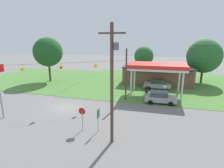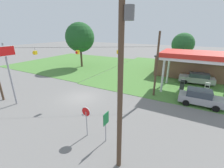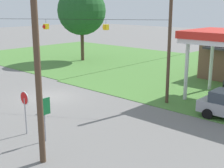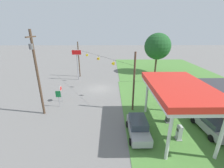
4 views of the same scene
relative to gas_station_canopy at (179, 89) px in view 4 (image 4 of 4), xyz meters
The scene contains 13 objects.
ground_plane 15.68m from the gas_station_canopy, 144.31° to the right, with size 160.00×160.00×0.00m, color slate.
grass_verge_opposite_corner 29.45m from the gas_station_canopy, 165.49° to the left, with size 24.00×24.00×0.04m, color #4C7F38.
gas_station_canopy is the anchor object (origin of this frame).
fuel_pump_near 4.28m from the gas_station_canopy, behind, with size 0.71×0.56×1.55m.
fuel_pump_far 4.28m from the gas_station_canopy, ahead, with size 0.71×0.56×1.55m.
car_at_pumps_front 5.52m from the gas_station_canopy, 80.04° to the right, with size 4.48×2.13×1.79m.
car_at_pumps_rear 5.50m from the gas_station_canopy, 86.13° to the left, with size 5.02×2.31×1.71m.
stop_sign_roadside 15.97m from the gas_station_canopy, 116.70° to the right, with size 0.80×0.08×2.50m.
stop_sign_overhead 22.05m from the gas_station_canopy, 142.03° to the right, with size 0.22×2.00×6.70m.
route_sign 15.21m from the gas_station_canopy, 111.23° to the right, with size 0.10×0.70×2.40m.
utility_pole_main 15.77m from the gas_station_canopy, 103.17° to the right, with size 2.20×0.44×10.33m.
signal_span_gantry 14.96m from the gas_station_canopy, 144.27° to the right, with size 15.70×10.24×7.81m.
tree_west_verge 23.53m from the gas_station_canopy, 168.66° to the left, with size 6.22×6.22×9.57m.
Camera 4 is at (25.60, 1.99, 10.29)m, focal length 24.00 mm.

